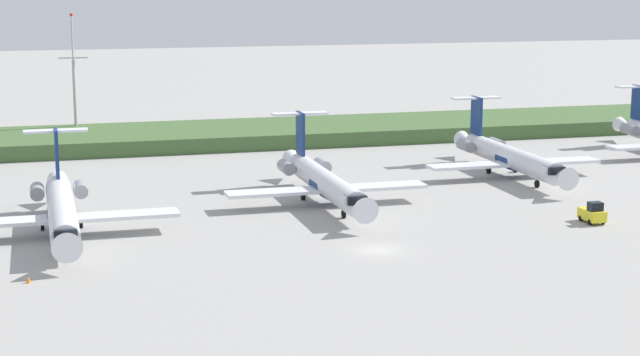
# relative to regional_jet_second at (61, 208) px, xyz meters

# --- Properties ---
(ground_plane) EXTENTS (500.00, 500.00, 0.00)m
(ground_plane) POSITION_rel_regional_jet_second_xyz_m (28.36, 15.44, -2.54)
(ground_plane) COLOR #9E9B96
(grass_berm) EXTENTS (320.00, 20.00, 2.26)m
(grass_berm) POSITION_rel_regional_jet_second_xyz_m (28.36, 52.71, -1.41)
(grass_berm) COLOR #426033
(grass_berm) RESTS_ON ground
(regional_jet_second) EXTENTS (22.81, 31.00, 9.00)m
(regional_jet_second) POSITION_rel_regional_jet_second_xyz_m (0.00, 0.00, 0.00)
(regional_jet_second) COLOR silver
(regional_jet_second) RESTS_ON ground
(regional_jet_third) EXTENTS (22.81, 31.00, 9.00)m
(regional_jet_third) POSITION_rel_regional_jet_second_xyz_m (28.96, 6.84, 0.00)
(regional_jet_third) COLOR silver
(regional_jet_third) RESTS_ON ground
(regional_jet_fourth) EXTENTS (22.81, 31.00, 9.00)m
(regional_jet_fourth) POSITION_rel_regional_jet_second_xyz_m (56.23, 16.20, 0.00)
(regional_jet_fourth) COLOR silver
(regional_jet_fourth) RESTS_ON ground
(antenna_mast) EXTENTS (4.40, 0.50, 19.61)m
(antenna_mast) POSITION_rel_regional_jet_second_xyz_m (4.02, 60.62, 5.66)
(antenna_mast) COLOR #B2B2B7
(antenna_mast) RESTS_ON ground
(baggage_tug) EXTENTS (1.72, 3.20, 2.30)m
(baggage_tug) POSITION_rel_regional_jet_second_xyz_m (53.30, -10.04, -1.53)
(baggage_tug) COLOR yellow
(baggage_tug) RESTS_ON ground
(safety_cone_front_marker) EXTENTS (0.44, 0.44, 0.55)m
(safety_cone_front_marker) POSITION_rel_regional_jet_second_xyz_m (-3.31, -16.82, -2.26)
(safety_cone_front_marker) COLOR orange
(safety_cone_front_marker) RESTS_ON ground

